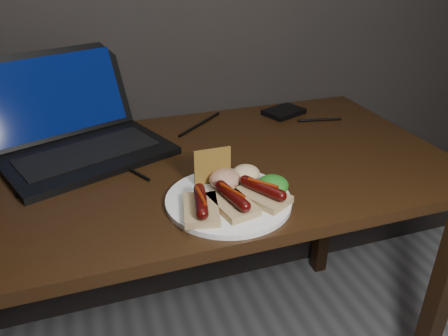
% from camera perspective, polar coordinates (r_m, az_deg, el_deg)
% --- Properties ---
extents(desk, '(1.40, 0.70, 0.75)m').
position_cam_1_polar(desk, '(1.15, -5.66, -3.62)').
color(desk, black).
rests_on(desk, ground).
extents(laptop, '(0.51, 0.47, 0.25)m').
position_cam_1_polar(laptop, '(1.23, -18.78, 4.35)').
color(laptop, black).
rests_on(laptop, desk).
extents(hard_drive, '(0.15, 0.13, 0.02)m').
position_cam_1_polar(hard_drive, '(1.45, 7.81, 7.28)').
color(hard_drive, black).
rests_on(hard_drive, desk).
extents(desk_cables, '(0.99, 0.38, 0.01)m').
position_cam_1_polar(desk_cables, '(1.22, -7.66, 2.96)').
color(desk_cables, black).
rests_on(desk_cables, desk).
extents(plate, '(0.32, 0.32, 0.01)m').
position_cam_1_polar(plate, '(0.95, 0.58, -4.23)').
color(plate, white).
rests_on(plate, desk).
extents(bread_sausage_left, '(0.09, 0.13, 0.04)m').
position_cam_1_polar(bread_sausage_left, '(0.89, -3.03, -4.94)').
color(bread_sausage_left, tan).
rests_on(bread_sausage_left, plate).
extents(bread_sausage_center, '(0.09, 0.13, 0.04)m').
position_cam_1_polar(bread_sausage_center, '(0.90, 1.08, -4.27)').
color(bread_sausage_center, tan).
rests_on(bread_sausage_center, plate).
extents(bread_sausage_right, '(0.12, 0.13, 0.04)m').
position_cam_1_polar(bread_sausage_right, '(0.93, 5.03, -3.24)').
color(bread_sausage_right, tan).
rests_on(bread_sausage_right, plate).
extents(crispbread, '(0.08, 0.01, 0.08)m').
position_cam_1_polar(crispbread, '(0.98, -1.52, 0.25)').
color(crispbread, '#AD872F').
rests_on(crispbread, plate).
extents(salad_greens, '(0.07, 0.07, 0.04)m').
position_cam_1_polar(salad_greens, '(0.96, 6.38, -2.21)').
color(salad_greens, '#136015').
rests_on(salad_greens, plate).
extents(salsa_mound, '(0.07, 0.07, 0.04)m').
position_cam_1_polar(salsa_mound, '(0.98, 0.14, -1.43)').
color(salsa_mound, maroon).
rests_on(salsa_mound, plate).
extents(coleslaw_mound, '(0.06, 0.06, 0.04)m').
position_cam_1_polar(coleslaw_mound, '(1.01, 2.89, -0.69)').
color(coleslaw_mound, beige).
rests_on(coleslaw_mound, plate).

